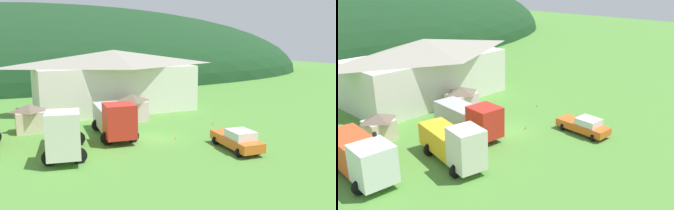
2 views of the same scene
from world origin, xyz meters
TOP-DOWN VIEW (x-y plane):
  - ground_plane at (0.00, 0.00)m, footprint 200.00×200.00m
  - forested_hill_backdrop at (0.00, 58.23)m, footprint 134.79×60.00m
  - depot_building at (0.85, 14.17)m, footprint 19.57×9.80m
  - play_shed_cream at (-9.42, 7.13)m, footprint 2.64×2.37m
  - play_shed_pink at (0.70, 7.48)m, footprint 3.07×2.70m
  - heavy_rig_striped at (-7.67, -1.36)m, footprint 3.83×7.76m
  - crane_truck_red at (-2.85, 2.17)m, footprint 3.65×8.19m
  - service_pickup_orange at (4.62, -5.61)m, footprint 2.53×5.25m
  - traffic_cone_near_pickup at (7.54, 2.42)m, footprint 0.36×0.36m
  - traffic_cone_mid_row at (1.63, -0.86)m, footprint 0.36×0.36m

SIDE VIEW (x-z plane):
  - ground_plane at x=0.00m, z-range 0.00..0.00m
  - forested_hill_backdrop at x=0.00m, z-range -16.36..16.36m
  - traffic_cone_near_pickup at x=7.54m, z-range -0.27..0.27m
  - traffic_cone_mid_row at x=1.63m, z-range -0.25..0.25m
  - service_pickup_orange at x=4.62m, z-range 0.00..1.66m
  - play_shed_cream at x=-9.42m, z-range 0.04..2.67m
  - play_shed_pink at x=0.70m, z-range 0.04..2.88m
  - crane_truck_red at x=-2.85m, z-range 0.03..3.34m
  - heavy_rig_striped at x=-7.67m, z-range -0.05..3.64m
  - depot_building at x=0.85m, z-range 0.11..7.38m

